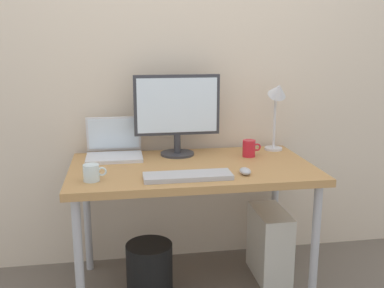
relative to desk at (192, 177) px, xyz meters
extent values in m
plane|color=#665B51|center=(0.00, 0.00, -0.67)|extent=(6.00, 6.00, 0.00)
cube|color=beige|center=(0.00, 0.43, 0.63)|extent=(4.40, 0.04, 2.60)
cube|color=#B7844C|center=(0.00, 0.00, 0.04)|extent=(1.32, 0.74, 0.04)
cylinder|color=#B2B2B7|center=(-0.60, -0.31, -0.32)|extent=(0.04, 0.04, 0.70)
cylinder|color=#B2B2B7|center=(0.60, -0.31, -0.32)|extent=(0.04, 0.04, 0.70)
cylinder|color=#B2B2B7|center=(-0.60, 0.31, -0.32)|extent=(0.04, 0.04, 0.70)
cylinder|color=#B2B2B7|center=(0.60, 0.31, -0.32)|extent=(0.04, 0.04, 0.70)
cylinder|color=#333338|center=(-0.05, 0.24, 0.07)|extent=(0.20, 0.20, 0.01)
cylinder|color=#333338|center=(-0.05, 0.24, 0.13)|extent=(0.04, 0.04, 0.11)
cube|color=#333338|center=(-0.05, 0.24, 0.36)|extent=(0.50, 0.03, 0.35)
cube|color=white|center=(-0.05, 0.22, 0.36)|extent=(0.47, 0.01, 0.32)
cube|color=silver|center=(-0.42, 0.20, 0.07)|extent=(0.32, 0.22, 0.02)
cube|color=silver|center=(-0.42, 0.33, 0.19)|extent=(0.32, 0.05, 0.21)
cube|color=white|center=(-0.42, 0.32, 0.19)|extent=(0.30, 0.03, 0.18)
cylinder|color=silver|center=(0.56, 0.27, 0.07)|extent=(0.11, 0.11, 0.01)
cylinder|color=silver|center=(0.56, 0.27, 0.25)|extent=(0.02, 0.02, 0.33)
cone|color=silver|center=(0.56, 0.23, 0.44)|extent=(0.11, 0.14, 0.13)
cube|color=#B2B2B7|center=(-0.06, -0.23, 0.08)|extent=(0.44, 0.14, 0.02)
ellipsoid|color=#B2B2B7|center=(0.24, -0.21, 0.08)|extent=(0.06, 0.09, 0.03)
cylinder|color=red|center=(0.36, 0.13, 0.11)|extent=(0.08, 0.08, 0.10)
torus|color=red|center=(0.41, 0.13, 0.12)|extent=(0.05, 0.01, 0.05)
cylinder|color=silver|center=(-0.53, -0.20, 0.11)|extent=(0.08, 0.08, 0.08)
torus|color=silver|center=(-0.48, -0.20, 0.11)|extent=(0.05, 0.01, 0.05)
cube|color=silver|center=(0.48, 0.05, -0.46)|extent=(0.18, 0.36, 0.42)
cylinder|color=black|center=(-0.25, -0.03, -0.52)|extent=(0.26, 0.26, 0.30)
camera|label=1|loc=(-0.38, -2.33, 0.74)|focal=41.90mm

